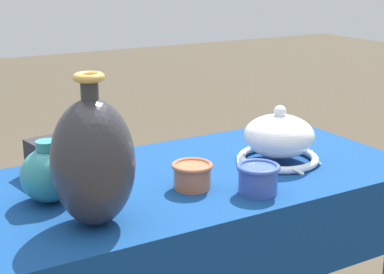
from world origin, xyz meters
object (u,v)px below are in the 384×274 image
object	(u,v)px
vase_dome_bell	(279,140)
mosaic_tile_box	(58,157)
cup_wide_cobalt	(258,178)
cup_wide_terracotta	(192,175)
vase_tall_bulbous	(93,161)
jar_round_teal	(49,174)

from	to	relation	value
vase_dome_bell	mosaic_tile_box	size ratio (longest dim) A/B	1.60
cup_wide_cobalt	cup_wide_terracotta	bearing A→B (deg)	138.63
vase_tall_bulbous	mosaic_tile_box	world-z (taller)	vase_tall_bulbous
jar_round_teal	cup_wide_terracotta	bearing A→B (deg)	-16.60
vase_dome_bell	cup_wide_cobalt	bearing A→B (deg)	-139.71
vase_dome_bell	cup_wide_terracotta	distance (m)	0.33
vase_dome_bell	vase_tall_bulbous	bearing A→B (deg)	-168.15
jar_round_teal	cup_wide_cobalt	size ratio (longest dim) A/B	1.38
mosaic_tile_box	vase_tall_bulbous	bearing A→B (deg)	-104.40
vase_tall_bulbous	cup_wide_terracotta	bearing A→B (deg)	14.30
vase_dome_bell	jar_round_teal	distance (m)	0.66
vase_dome_bell	jar_round_teal	xyz separation A→B (m)	(-0.66, 0.05, 0.00)
mosaic_tile_box	cup_wide_terracotta	world-z (taller)	mosaic_tile_box
jar_round_teal	cup_wide_cobalt	distance (m)	0.51
cup_wide_terracotta	vase_dome_bell	bearing A→B (deg)	9.59
vase_tall_bulbous	vase_dome_bell	xyz separation A→B (m)	(0.61, 0.13, -0.08)
vase_tall_bulbous	mosaic_tile_box	bearing A→B (deg)	85.25
vase_tall_bulbous	jar_round_teal	bearing A→B (deg)	105.68
mosaic_tile_box	cup_wide_terracotta	xyz separation A→B (m)	(0.26, -0.28, -0.01)
vase_tall_bulbous	vase_dome_bell	bearing A→B (deg)	11.85
cup_wide_terracotta	cup_wide_cobalt	distance (m)	0.17
mosaic_tile_box	jar_round_teal	bearing A→B (deg)	-123.81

